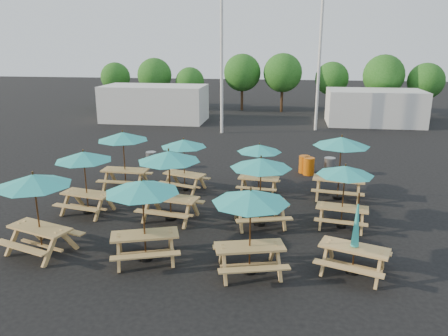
# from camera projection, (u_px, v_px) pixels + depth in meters

# --- Properties ---
(ground) EXTENTS (120.00, 120.00, 0.00)m
(ground) POSITION_uv_depth(u_px,v_px,m) (218.00, 206.00, 16.77)
(ground) COLOR black
(ground) RESTS_ON ground
(picnic_unit_0) EXTENTS (2.69, 2.69, 2.47)m
(picnic_unit_0) POSITION_uv_depth(u_px,v_px,m) (34.00, 185.00, 12.49)
(picnic_unit_0) COLOR tan
(picnic_unit_0) RESTS_ON ground
(picnic_unit_1) EXTENTS (2.38, 2.38, 2.35)m
(picnic_unit_1) POSITION_uv_depth(u_px,v_px,m) (84.00, 160.00, 15.55)
(picnic_unit_1) COLOR tan
(picnic_unit_1) RESTS_ON ground
(picnic_unit_2) EXTENTS (2.18, 2.18, 2.47)m
(picnic_unit_2) POSITION_uv_depth(u_px,v_px,m) (123.00, 140.00, 18.30)
(picnic_unit_2) COLOR tan
(picnic_unit_2) RESTS_ON ground
(picnic_unit_3) EXTENTS (2.67, 2.67, 2.43)m
(picnic_unit_3) POSITION_uv_depth(u_px,v_px,m) (142.00, 191.00, 12.07)
(picnic_unit_3) COLOR tan
(picnic_unit_3) RESTS_ON ground
(picnic_unit_4) EXTENTS (2.52, 2.52, 2.52)m
(picnic_unit_4) POSITION_uv_depth(u_px,v_px,m) (169.00, 160.00, 14.93)
(picnic_unit_4) COLOR tan
(picnic_unit_4) RESTS_ON ground
(picnic_unit_5) EXTENTS (2.41, 2.41, 2.22)m
(picnic_unit_5) POSITION_uv_depth(u_px,v_px,m) (184.00, 146.00, 18.07)
(picnic_unit_5) COLOR tan
(picnic_unit_5) RESTS_ON ground
(picnic_unit_6) EXTENTS (2.54, 2.54, 2.39)m
(picnic_unit_6) POSITION_uv_depth(u_px,v_px,m) (251.00, 202.00, 11.39)
(picnic_unit_6) COLOR tan
(picnic_unit_6) RESTS_ON ground
(picnic_unit_7) EXTENTS (2.59, 2.59, 2.40)m
(picnic_unit_7) POSITION_uv_depth(u_px,v_px,m) (261.00, 167.00, 14.49)
(picnic_unit_7) COLOR tan
(picnic_unit_7) RESTS_ON ground
(picnic_unit_8) EXTENTS (1.99, 1.99, 2.10)m
(picnic_unit_8) POSITION_uv_depth(u_px,v_px,m) (259.00, 151.00, 17.68)
(picnic_unit_8) COLOR tan
(picnic_unit_8) RESTS_ON ground
(picnic_unit_9) EXTENTS (2.23, 2.08, 2.31)m
(picnic_unit_9) POSITION_uv_depth(u_px,v_px,m) (355.00, 241.00, 11.68)
(picnic_unit_9) COLOR tan
(picnic_unit_9) RESTS_ON ground
(picnic_unit_10) EXTENTS (2.15, 2.15, 2.18)m
(picnic_unit_10) POSITION_uv_depth(u_px,v_px,m) (345.00, 174.00, 14.38)
(picnic_unit_10) COLOR tan
(picnic_unit_10) RESTS_ON ground
(picnic_unit_11) EXTENTS (2.48, 2.48, 2.55)m
(picnic_unit_11) POSITION_uv_depth(u_px,v_px,m) (341.00, 145.00, 16.99)
(picnic_unit_11) COLOR tan
(picnic_unit_11) RESTS_ON ground
(waste_bin_0) EXTENTS (0.52, 0.52, 0.83)m
(waste_bin_0) POSITION_uv_depth(u_px,v_px,m) (151.00, 160.00, 21.74)
(waste_bin_0) COLOR gray
(waste_bin_0) RESTS_ON ground
(waste_bin_1) EXTENTS (0.52, 0.52, 0.83)m
(waste_bin_1) POSITION_uv_depth(u_px,v_px,m) (304.00, 164.00, 20.98)
(waste_bin_1) COLOR #C45A0B
(waste_bin_1) RESTS_ON ground
(waste_bin_2) EXTENTS (0.52, 0.52, 0.83)m
(waste_bin_2) POSITION_uv_depth(u_px,v_px,m) (309.00, 166.00, 20.63)
(waste_bin_2) COLOR #C45A0B
(waste_bin_2) RESTS_ON ground
(waste_bin_3) EXTENTS (0.52, 0.52, 0.83)m
(waste_bin_3) POSITION_uv_depth(u_px,v_px,m) (329.00, 166.00, 20.63)
(waste_bin_3) COLOR gray
(waste_bin_3) RESTS_ON ground
(mast_0) EXTENTS (0.20, 0.20, 12.00)m
(mast_0) POSITION_uv_depth(u_px,v_px,m) (222.00, 43.00, 28.69)
(mast_0) COLOR silver
(mast_0) RESTS_ON ground
(mast_1) EXTENTS (0.20, 0.20, 12.00)m
(mast_1) POSITION_uv_depth(u_px,v_px,m) (320.00, 43.00, 29.68)
(mast_1) COLOR silver
(mast_1) RESTS_ON ground
(event_tent_0) EXTENTS (8.00, 4.00, 2.80)m
(event_tent_0) POSITION_uv_depth(u_px,v_px,m) (155.00, 103.00, 34.61)
(event_tent_0) COLOR silver
(event_tent_0) RESTS_ON ground
(event_tent_1) EXTENTS (7.00, 4.00, 2.60)m
(event_tent_1) POSITION_uv_depth(u_px,v_px,m) (374.00, 107.00, 33.20)
(event_tent_1) COLOR silver
(event_tent_1) RESTS_ON ground
(tree_0) EXTENTS (2.80, 2.80, 4.24)m
(tree_0) POSITION_uv_depth(u_px,v_px,m) (115.00, 77.00, 41.95)
(tree_0) COLOR #382314
(tree_0) RESTS_ON ground
(tree_1) EXTENTS (3.11, 3.11, 4.72)m
(tree_1) POSITION_uv_depth(u_px,v_px,m) (155.00, 75.00, 39.98)
(tree_1) COLOR #382314
(tree_1) RESTS_ON ground
(tree_2) EXTENTS (2.59, 2.59, 3.93)m
(tree_2) POSITION_uv_depth(u_px,v_px,m) (190.00, 82.00, 39.42)
(tree_2) COLOR #382314
(tree_2) RESTS_ON ground
(tree_3) EXTENTS (3.36, 3.36, 5.09)m
(tree_3) POSITION_uv_depth(u_px,v_px,m) (242.00, 73.00, 39.56)
(tree_3) COLOR #382314
(tree_3) RESTS_ON ground
(tree_4) EXTENTS (3.41, 3.41, 5.17)m
(tree_4) POSITION_uv_depth(u_px,v_px,m) (283.00, 73.00, 38.60)
(tree_4) COLOR #382314
(tree_4) RESTS_ON ground
(tree_5) EXTENTS (2.94, 2.94, 4.45)m
(tree_5) POSITION_uv_depth(u_px,v_px,m) (332.00, 79.00, 38.52)
(tree_5) COLOR #382314
(tree_5) RESTS_ON ground
(tree_6) EXTENTS (3.38, 3.38, 5.13)m
(tree_6) POSITION_uv_depth(u_px,v_px,m) (384.00, 75.00, 36.14)
(tree_6) COLOR #382314
(tree_6) RESTS_ON ground
(tree_7) EXTENTS (2.95, 2.95, 4.48)m
(tree_7) POSITION_uv_depth(u_px,v_px,m) (426.00, 81.00, 35.81)
(tree_7) COLOR #382314
(tree_7) RESTS_ON ground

